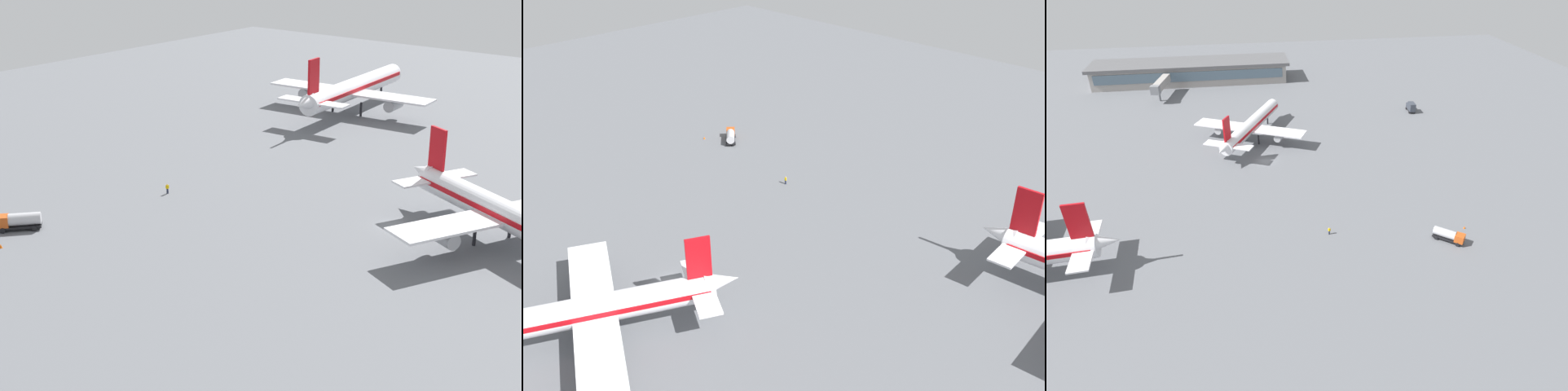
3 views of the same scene
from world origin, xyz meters
TOP-DOWN VIEW (x-y plane):
  - ground at (0.00, 0.00)m, footprint 288.00×288.00m
  - airplane_taxiing at (2.88, -15.19)m, footprint 33.10×39.82m
  - fuel_truck at (-34.68, 41.83)m, footprint 6.02×5.54m
  - ground_crew_worker at (-10.76, 35.79)m, footprint 0.53×0.51m
  - safety_cone_near_gate at (-40.05, 38.38)m, footprint 0.44×0.44m

SIDE VIEW (x-z plane):
  - ground at x=0.00m, z-range 0.00..0.00m
  - safety_cone_near_gate at x=-40.05m, z-range 0.00..0.60m
  - ground_crew_worker at x=-10.76m, z-range 0.01..1.68m
  - fuel_truck at x=-34.68m, z-range 0.14..2.64m
  - airplane_taxiing at x=2.88m, z-range -1.77..11.22m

